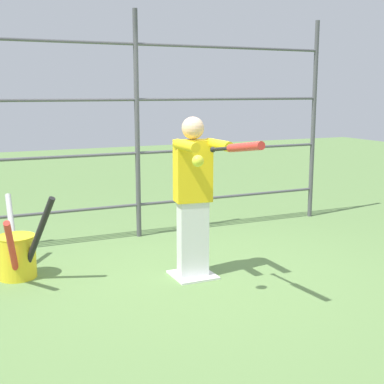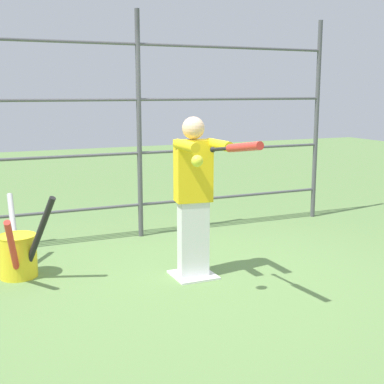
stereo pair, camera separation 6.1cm
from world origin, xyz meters
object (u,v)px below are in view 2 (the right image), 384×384
at_px(softball_in_flight, 197,161).
at_px(bat_bucket, 18,253).
at_px(baseball_bat_swinging, 240,147).
at_px(batter, 194,192).

relative_size(softball_in_flight, bat_bucket, 0.08).
bearing_deg(baseball_bat_swinging, softball_in_flight, -40.64).
bearing_deg(softball_in_flight, bat_bucket, -45.67).
bearing_deg(softball_in_flight, batter, -111.90).
relative_size(batter, baseball_bat_swinging, 1.91).
bearing_deg(baseball_bat_swinging, batter, -89.78).
xyz_separation_m(baseball_bat_swinging, softball_in_flight, (0.26, -0.23, -0.12)).
relative_size(batter, bat_bucket, 1.27).
relative_size(batter, softball_in_flight, 16.08).
xyz_separation_m(batter, softball_in_flight, (0.26, 0.65, 0.39)).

